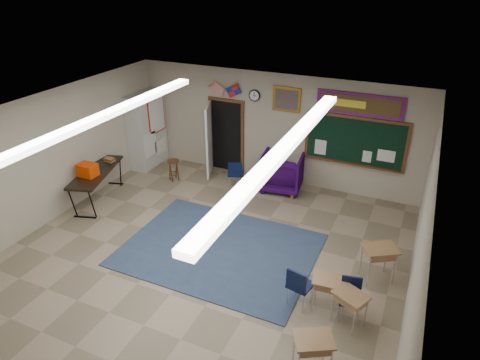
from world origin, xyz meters
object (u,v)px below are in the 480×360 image
at_px(wingback_armchair, 282,172).
at_px(student_desk_front_left, 328,292).
at_px(student_desk_front_right, 378,262).
at_px(folding_table, 98,184).
at_px(wooden_stool, 174,170).

height_order(wingback_armchair, student_desk_front_left, wingback_armchair).
xyz_separation_m(wingback_armchair, student_desk_front_right, (2.93, -2.79, -0.09)).
height_order(student_desk_front_left, folding_table, folding_table).
distance_m(student_desk_front_right, folding_table, 7.01).
distance_m(folding_table, wooden_stool, 2.12).
relative_size(student_desk_front_left, folding_table, 0.31).
distance_m(student_desk_front_right, wooden_stool, 6.20).
bearing_deg(wingback_armchair, student_desk_front_left, 111.83).
xyz_separation_m(student_desk_front_left, student_desk_front_right, (0.68, 1.18, 0.05)).
bearing_deg(wingback_armchair, student_desk_front_right, 128.63).
relative_size(folding_table, wooden_stool, 3.54).
bearing_deg(wooden_stool, student_desk_front_left, -31.70).
distance_m(student_desk_front_left, wooden_stool, 6.09).
xyz_separation_m(wingback_armchair, student_desk_front_left, (2.26, -3.97, -0.14)).
distance_m(student_desk_front_left, folding_table, 6.48).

